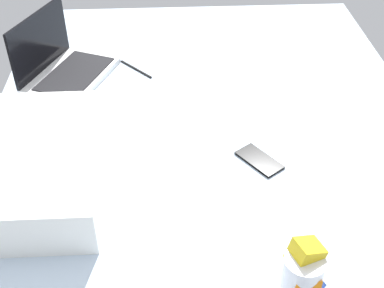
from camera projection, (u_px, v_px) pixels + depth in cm
name	position (u px, v px, depth cm)	size (l,w,h in cm)	color
bed_mattress	(207.00, 146.00, 167.47)	(180.00, 140.00, 18.00)	silver
laptop	(63.00, 66.00, 181.81)	(39.39, 34.12, 23.00)	silver
snack_cup	(303.00, 273.00, 109.76)	(11.06, 10.06, 15.05)	silver
cell_phone	(259.00, 160.00, 147.72)	(6.80, 14.00, 0.80)	black
pillow	(38.00, 165.00, 136.84)	(52.00, 36.00, 13.00)	white
charger_cable	(136.00, 69.00, 188.03)	(17.00, 0.60, 0.60)	black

